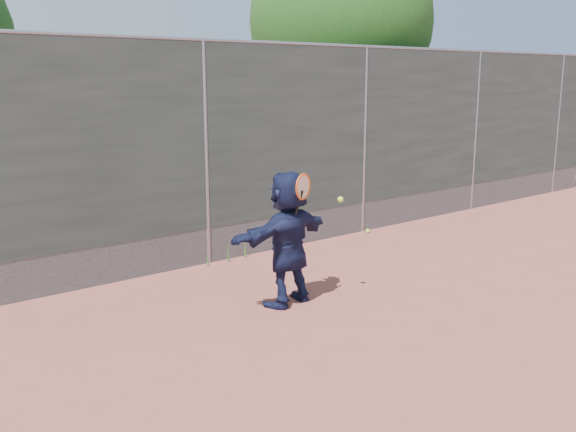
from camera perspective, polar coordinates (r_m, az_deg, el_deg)
ground at (r=6.46m, az=9.80°, el=-10.99°), size 80.00×80.00×0.00m
player at (r=7.17m, az=-0.00°, el=-1.99°), size 1.47×0.65×1.53m
ball_ground at (r=10.70m, az=7.10°, el=-1.32°), size 0.07×0.07×0.07m
fence at (r=8.70m, az=-7.33°, el=5.91°), size 20.00×0.06×3.03m
swing_action at (r=6.96m, az=1.68°, el=2.36°), size 0.72×0.14×0.51m
tree_right at (r=13.34m, az=5.16°, el=16.34°), size 3.78×3.60×5.39m
weed_clump at (r=9.03m, az=-5.10°, el=-3.17°), size 0.68×0.07×0.30m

